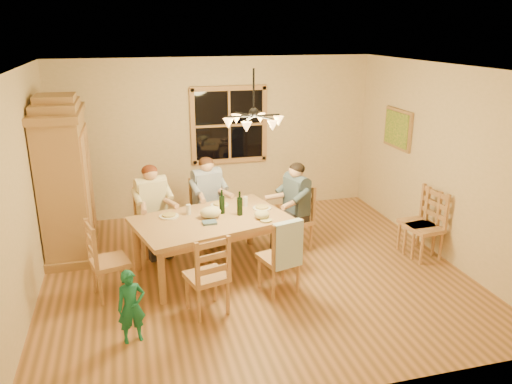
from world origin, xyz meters
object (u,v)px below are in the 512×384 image
object	(u,v)px
chair_far_right	(208,222)
adult_plaid_man	(207,189)
dining_table	(211,225)
chair_end_right	(295,230)
chair_spare_back	(416,233)
chandelier	(254,120)
wine_bottle_a	(222,202)
adult_slate_man	(296,196)
chair_near_right	(279,268)
chair_spare_front	(423,238)
chair_near_left	(207,288)
adult_woman	(152,199)
wine_bottle_b	(240,203)
armoire	(66,183)
chair_far_left	(154,233)
chair_end_left	(111,273)
child	(131,307)

from	to	relation	value
chair_far_right	adult_plaid_man	bearing A→B (deg)	88.85
chair_far_right	dining_table	bearing A→B (deg)	67.62
chair_end_right	chair_spare_back	xyz separation A→B (m)	(1.68, -0.57, 0.00)
chandelier	chair_spare_back	xyz separation A→B (m)	(2.45, -0.02, -1.77)
adult_plaid_man	wine_bottle_a	distance (m)	0.85
chandelier	adult_slate_man	distance (m)	1.56
chair_near_right	chair_far_right	bearing A→B (deg)	93.37
dining_table	chair_spare_front	size ratio (longest dim) A/B	2.22
chair_near_left	adult_slate_man	xyz separation A→B (m)	(1.54, 1.38, 0.54)
chair_end_right	adult_plaid_man	world-z (taller)	adult_plaid_man
chair_far_right	chair_spare_back	distance (m)	3.11
chair_near_left	chair_spare_front	size ratio (longest dim) A/B	1.00
chair_near_right	adult_plaid_man	bearing A→B (deg)	93.37
adult_woman	adult_slate_man	distance (m)	2.07
wine_bottle_b	chair_spare_back	distance (m)	2.67
dining_table	chair_far_right	size ratio (longest dim) A/B	2.22
armoire	wine_bottle_a	bearing A→B (deg)	-25.70
armoire	chair_spare_front	bearing A→B (deg)	-17.38
chair_spare_front	adult_plaid_man	bearing A→B (deg)	55.83
chair_near_right	chair_spare_back	xyz separation A→B (m)	(2.28, 0.55, 0.00)
chair_far_right	chair_near_right	world-z (taller)	same
chair_far_right	adult_slate_man	bearing A→B (deg)	136.64
adult_woman	chandelier	bearing A→B (deg)	127.44
dining_table	chair_end_right	size ratio (longest dim) A/B	2.22
wine_bottle_b	adult_slate_man	bearing A→B (deg)	20.48
chair_near_right	chair_end_right	distance (m)	1.27
wine_bottle_a	wine_bottle_b	xyz separation A→B (m)	(0.22, -0.13, 0.00)
chair_near_left	chair_end_right	xyz separation A→B (m)	(1.54, 1.38, 0.00)
chair_far_left	dining_table	bearing A→B (deg)	117.90
adult_plaid_man	adult_woman	bearing A→B (deg)	0.00
dining_table	chair_end_left	xyz separation A→B (m)	(-1.31, -0.36, -0.36)
chandelier	armoire	distance (m)	2.95
chair_near_left	wine_bottle_a	world-z (taller)	wine_bottle_a
adult_slate_man	dining_table	bearing A→B (deg)	90.00
chair_end_left	chair_near_right	bearing A→B (deg)	63.43
chair_end_left	adult_slate_man	bearing A→B (deg)	90.00
chandelier	adult_plaid_man	bearing A→B (deg)	109.39
chair_far_right	chair_near_right	distance (m)	1.85
chair_far_left	chair_far_right	distance (m)	0.87
wine_bottle_a	chair_near_right	bearing A→B (deg)	-59.86
dining_table	chair_far_left	distance (m)	1.11
chair_near_left	adult_plaid_man	xyz separation A→B (m)	(0.36, 2.01, 0.54)
chair_far_left	child	world-z (taller)	chair_far_left
chair_near_right	chair_spare_front	world-z (taller)	same
chair_far_right	adult_woman	world-z (taller)	adult_woman
chair_far_left	wine_bottle_b	world-z (taller)	wine_bottle_b
chair_far_right	child	xyz separation A→B (m)	(-1.21, -2.38, 0.10)
dining_table	adult_slate_man	distance (m)	1.37
chair_far_right	chair_spare_back	world-z (taller)	same
dining_table	chair_end_right	distance (m)	1.41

